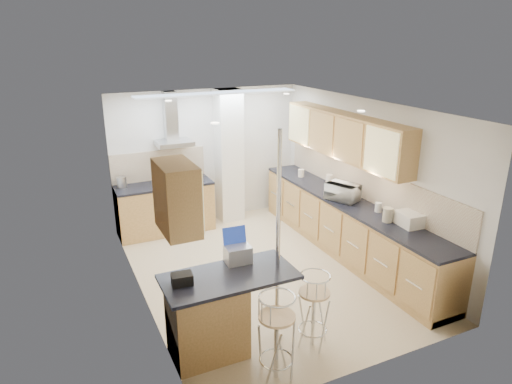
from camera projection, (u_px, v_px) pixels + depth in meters
name	position (u px, v px, depth m)	size (l,w,h in m)	color
ground	(263.00, 271.00, 6.97)	(4.80, 4.80, 0.00)	#CDBC89
room_shell	(272.00, 165.00, 6.91)	(3.64, 4.84, 2.51)	silver
right_counter	(346.00, 227.00, 7.42)	(0.63, 4.40, 0.92)	#9E783F
back_counter	(165.00, 208.00, 8.23)	(1.70, 0.63, 0.92)	#9E783F
peninsula	(230.00, 312.00, 5.12)	(1.47, 0.72, 0.94)	#9E783F
microwave	(343.00, 192.00, 7.24)	(0.50, 0.34, 0.28)	silver
laptop	(238.00, 254.00, 5.22)	(0.29, 0.22, 0.20)	#A6A8AE
bag	(182.00, 279.00, 4.77)	(0.22, 0.16, 0.12)	black
bar_stool_near	(277.00, 337.00, 4.66)	(0.40, 0.40, 0.98)	#DCAF76
bar_stool_end	(314.00, 310.00, 5.17)	(0.38, 0.38, 0.92)	#DCAF76
jar_a	(329.00, 180.00, 7.94)	(0.12, 0.12, 0.20)	white
jar_b	(301.00, 173.00, 8.45)	(0.11, 0.11, 0.14)	white
jar_c	(388.00, 215.00, 6.41)	(0.14, 0.14, 0.20)	#B9AF94
jar_d	(378.00, 207.00, 6.78)	(0.10, 0.10, 0.14)	silver
bread_bin	(410.00, 219.00, 6.28)	(0.28, 0.36, 0.19)	white
kettle	(122.00, 182.00, 7.84)	(0.16, 0.16, 0.20)	#B2B5B7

